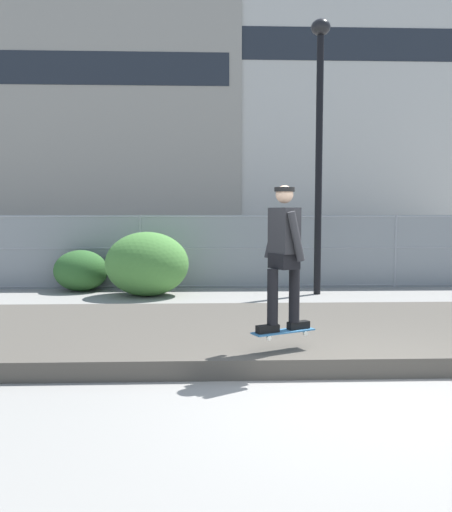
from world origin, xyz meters
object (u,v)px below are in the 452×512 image
(skateboard, at_px, (283,332))
(street_lamp, at_px, (319,124))
(skater, at_px, (284,249))
(shrub_center, at_px, (147,264))
(shrub_left, at_px, (81,271))
(parked_car_near, at_px, (116,249))

(skateboard, distance_m, street_lamp, 7.05)
(skater, xyz_separation_m, shrub_center, (-2.28, 5.79, -0.73))
(shrub_center, bearing_deg, shrub_left, 154.95)
(skateboard, height_order, shrub_center, shrub_center)
(parked_car_near, bearing_deg, skateboard, -68.96)
(skateboard, bearing_deg, street_lamp, 74.24)
(skateboard, height_order, street_lamp, street_lamp)
(skateboard, distance_m, parked_car_near, 10.07)
(shrub_left, relative_size, shrub_center, 0.68)
(shrub_left, height_order, shrub_center, shrub_center)
(skateboard, relative_size, skater, 0.47)
(skater, bearing_deg, skateboard, 0.00)
(skateboard, bearing_deg, skater, 0.00)
(street_lamp, distance_m, shrub_center, 5.08)
(parked_car_near, bearing_deg, skater, -68.96)
(skateboard, bearing_deg, parked_car_near, 111.04)
(parked_car_near, xyz_separation_m, shrub_center, (1.33, -3.61, -0.10))
(street_lamp, bearing_deg, shrub_center, -178.26)
(skateboard, xyz_separation_m, skater, (0.00, 0.00, 0.99))
(shrub_left, bearing_deg, skater, -58.87)
(parked_car_near, bearing_deg, shrub_left, -97.30)
(skateboard, relative_size, street_lamp, 0.13)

